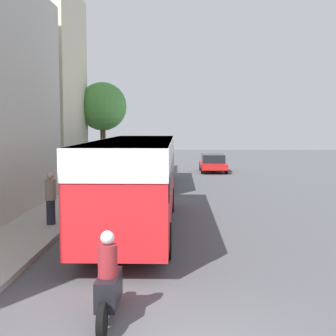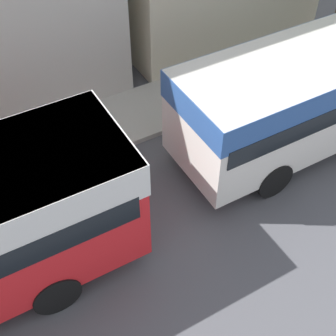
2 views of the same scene
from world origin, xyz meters
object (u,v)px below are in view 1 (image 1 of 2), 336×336
object	(u,v)px
motorcycle_behind_lead	(108,285)
bus_lead	(136,172)
bus_following	(149,154)
car_crossing	(213,163)
pedestrian_near_curb	(50,198)

from	to	relation	value
motorcycle_behind_lead	bus_lead	bearing A→B (deg)	91.28
bus_lead	motorcycle_behind_lead	size ratio (longest dim) A/B	4.97
bus_following	motorcycle_behind_lead	xyz separation A→B (m)	(0.47, -19.44, -1.17)
bus_lead	bus_following	distance (m)	11.97
car_crossing	pedestrian_near_curb	size ratio (longest dim) A/B	2.26
bus_following	motorcycle_behind_lead	world-z (taller)	bus_following
pedestrian_near_curb	car_crossing	bearing A→B (deg)	69.95
motorcycle_behind_lead	bus_following	bearing A→B (deg)	91.38
bus_following	bus_lead	bearing A→B (deg)	-88.55
car_crossing	pedestrian_near_curb	bearing A→B (deg)	69.95
motorcycle_behind_lead	car_crossing	bearing A→B (deg)	81.78
bus_following	car_crossing	size ratio (longest dim) A/B	2.26
motorcycle_behind_lead	pedestrian_near_curb	distance (m)	8.34
motorcycle_behind_lead	pedestrian_near_curb	world-z (taller)	pedestrian_near_curb
bus_lead	car_crossing	distance (m)	20.18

